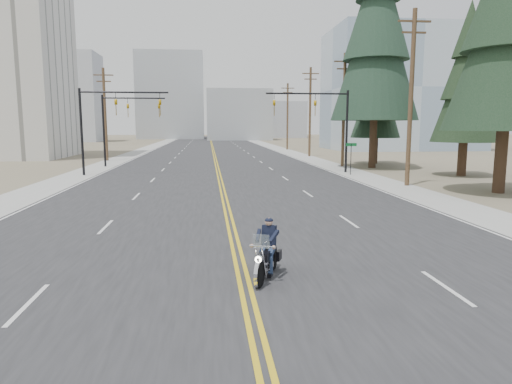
% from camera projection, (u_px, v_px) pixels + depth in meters
% --- Properties ---
extents(road, '(20.00, 200.00, 0.01)m').
position_uv_depth(road, '(213.00, 150.00, 75.83)').
color(road, '#303033').
rests_on(road, ground).
extents(sidewalk_left, '(3.00, 200.00, 0.01)m').
position_uv_depth(sidewalk_left, '(143.00, 150.00, 74.63)').
color(sidewalk_left, '#A5A5A0').
rests_on(sidewalk_left, ground).
extents(sidewalk_right, '(3.00, 200.00, 0.01)m').
position_uv_depth(sidewalk_right, '(281.00, 150.00, 77.02)').
color(sidewalk_right, '#A5A5A0').
rests_on(sidewalk_right, ground).
extents(traffic_mast_left, '(7.10, 0.26, 7.00)m').
position_uv_depth(traffic_mast_left, '(107.00, 114.00, 36.79)').
color(traffic_mast_left, black).
rests_on(traffic_mast_left, ground).
extents(traffic_mast_right, '(7.10, 0.26, 7.00)m').
position_uv_depth(traffic_mast_right, '(324.00, 115.00, 38.66)').
color(traffic_mast_right, black).
rests_on(traffic_mast_right, ground).
extents(traffic_mast_far, '(6.10, 0.26, 7.00)m').
position_uv_depth(traffic_mast_far, '(121.00, 117.00, 44.63)').
color(traffic_mast_far, black).
rests_on(traffic_mast_far, ground).
extents(street_sign, '(0.90, 0.06, 2.62)m').
position_uv_depth(street_sign, '(351.00, 153.00, 37.33)').
color(street_sign, black).
rests_on(street_sign, ground).
extents(utility_pole_b, '(2.20, 0.30, 11.50)m').
position_uv_depth(utility_pole_b, '(411.00, 96.00, 30.02)').
color(utility_pole_b, brown).
rests_on(utility_pole_b, ground).
extents(utility_pole_c, '(2.20, 0.30, 11.00)m').
position_uv_depth(utility_pole_c, '(344.00, 108.00, 44.81)').
color(utility_pole_c, brown).
rests_on(utility_pole_c, ground).
extents(utility_pole_d, '(2.20, 0.30, 11.50)m').
position_uv_depth(utility_pole_d, '(310.00, 111.00, 59.54)').
color(utility_pole_d, brown).
rests_on(utility_pole_d, ground).
extents(utility_pole_e, '(2.20, 0.30, 11.00)m').
position_uv_depth(utility_pole_e, '(287.00, 115.00, 76.30)').
color(utility_pole_e, brown).
rests_on(utility_pole_e, ground).
extents(utility_pole_left, '(2.20, 0.30, 10.50)m').
position_uv_depth(utility_pole_left, '(105.00, 113.00, 52.09)').
color(utility_pole_left, brown).
rests_on(utility_pole_left, ground).
extents(glass_building, '(24.00, 16.00, 20.00)m').
position_uv_depth(glass_building, '(400.00, 90.00, 77.72)').
color(glass_building, '#9EB5CC').
rests_on(glass_building, ground).
extents(haze_bldg_a, '(14.00, 12.00, 22.00)m').
position_uv_depth(haze_bldg_a, '(71.00, 98.00, 114.88)').
color(haze_bldg_a, '#B7BCC6').
rests_on(haze_bldg_a, ground).
extents(haze_bldg_b, '(18.00, 14.00, 14.00)m').
position_uv_depth(haze_bldg_b, '(239.00, 115.00, 129.77)').
color(haze_bldg_b, '#ADB2B7').
rests_on(haze_bldg_b, ground).
extents(haze_bldg_c, '(16.00, 12.00, 18.00)m').
position_uv_depth(haze_bldg_c, '(366.00, 106.00, 118.05)').
color(haze_bldg_c, '#B7BCC6').
rests_on(haze_bldg_c, ground).
extents(haze_bldg_d, '(20.00, 15.00, 26.00)m').
position_uv_depth(haze_bldg_d, '(171.00, 96.00, 141.58)').
color(haze_bldg_d, '#ADB2B7').
rests_on(haze_bldg_d, ground).
extents(haze_bldg_e, '(14.00, 14.00, 12.00)m').
position_uv_depth(haze_bldg_e, '(283.00, 120.00, 156.29)').
color(haze_bldg_e, '#B7BCC6').
rests_on(haze_bldg_e, ground).
extents(haze_bldg_f, '(12.00, 12.00, 16.00)m').
position_uv_depth(haze_bldg_f, '(32.00, 111.00, 128.51)').
color(haze_bldg_f, '#ADB2B7').
rests_on(haze_bldg_f, ground).
extents(motorcyclist, '(1.56, 2.22, 1.59)m').
position_uv_depth(motorcyclist, '(266.00, 249.00, 12.06)').
color(motorcyclist, black).
rests_on(motorcyclist, ground).
extents(conifer_near, '(7.08, 7.08, 18.74)m').
position_uv_depth(conifer_near, '(512.00, 7.00, 26.09)').
color(conifer_near, '#382619').
rests_on(conifer_near, ground).
extents(conifer_mid, '(5.14, 5.14, 13.71)m').
position_uv_depth(conifer_mid, '(467.00, 77.00, 35.90)').
color(conifer_mid, '#382619').
rests_on(conifer_mid, ground).
extents(conifer_tall, '(8.17, 8.17, 22.68)m').
position_uv_depth(conifer_tall, '(377.00, 28.00, 42.25)').
color(conifer_tall, '#382619').
rests_on(conifer_tall, ground).
extents(conifer_far, '(5.17, 5.17, 13.86)m').
position_uv_depth(conifer_far, '(377.00, 88.00, 47.89)').
color(conifer_far, '#382619').
rests_on(conifer_far, ground).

